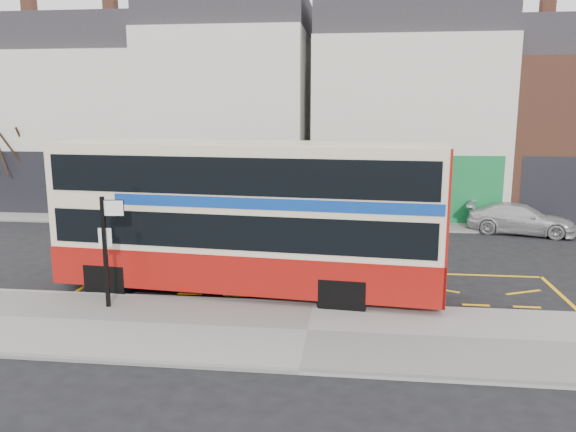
# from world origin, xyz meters

# --- Properties ---
(ground) EXTENTS (120.00, 120.00, 0.00)m
(ground) POSITION_xyz_m (0.00, 0.00, 0.00)
(ground) COLOR black
(ground) RESTS_ON ground
(pavement) EXTENTS (40.00, 4.00, 0.15)m
(pavement) POSITION_xyz_m (0.00, -2.30, 0.07)
(pavement) COLOR gray
(pavement) RESTS_ON ground
(kerb) EXTENTS (40.00, 0.15, 0.15)m
(kerb) POSITION_xyz_m (0.00, -0.38, 0.07)
(kerb) COLOR gray
(kerb) RESTS_ON ground
(far_pavement) EXTENTS (50.00, 3.00, 0.15)m
(far_pavement) POSITION_xyz_m (0.00, 11.00, 0.07)
(far_pavement) COLOR gray
(far_pavement) RESTS_ON ground
(road_markings) EXTENTS (14.00, 3.40, 0.01)m
(road_markings) POSITION_xyz_m (0.00, 1.60, 0.01)
(road_markings) COLOR #FFB90D
(road_markings) RESTS_ON ground
(terrace_far_left) EXTENTS (8.00, 8.01, 10.80)m
(terrace_far_left) POSITION_xyz_m (-13.50, 14.99, 4.82)
(terrace_far_left) COLOR beige
(terrace_far_left) RESTS_ON ground
(terrace_left) EXTENTS (8.00, 8.01, 11.80)m
(terrace_left) POSITION_xyz_m (-5.50, 14.99, 5.32)
(terrace_left) COLOR silver
(terrace_left) RESTS_ON ground
(terrace_green_shop) EXTENTS (9.00, 8.01, 11.30)m
(terrace_green_shop) POSITION_xyz_m (3.50, 14.99, 5.07)
(terrace_green_shop) COLOR beige
(terrace_green_shop) RESTS_ON ground
(double_decker_bus) EXTENTS (11.08, 3.45, 4.35)m
(double_decker_bus) POSITION_xyz_m (-1.95, 0.60, 2.29)
(double_decker_bus) COLOR beige
(double_decker_bus) RESTS_ON ground
(bus_stop_post) EXTENTS (0.73, 0.14, 2.93)m
(bus_stop_post) POSITION_xyz_m (-5.28, -1.31, 1.91)
(bus_stop_post) COLOR black
(bus_stop_post) RESTS_ON pavement
(car_silver) EXTENTS (4.19, 2.71, 1.33)m
(car_silver) POSITION_xyz_m (-7.17, 8.89, 0.66)
(car_silver) COLOR #9E9EA3
(car_silver) RESTS_ON ground
(car_grey) EXTENTS (4.65, 2.58, 1.45)m
(car_grey) POSITION_xyz_m (0.54, 8.80, 0.73)
(car_grey) COLOR #36373D
(car_grey) RESTS_ON ground
(car_white) EXTENTS (4.70, 2.91, 1.27)m
(car_white) POSITION_xyz_m (8.10, 9.71, 0.64)
(car_white) COLOR #BCBCBC
(car_white) RESTS_ON ground
(street_tree_left) EXTENTS (2.59, 2.59, 5.60)m
(street_tree_left) POSITION_xyz_m (-15.86, 11.44, 3.82)
(street_tree_left) COLOR black
(street_tree_left) RESTS_ON ground
(street_tree_right) EXTENTS (2.21, 2.21, 4.77)m
(street_tree_right) POSITION_xyz_m (4.19, 10.75, 3.25)
(street_tree_right) COLOR black
(street_tree_right) RESTS_ON ground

